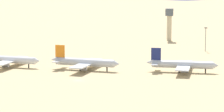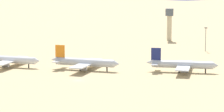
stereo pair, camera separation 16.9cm
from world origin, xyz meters
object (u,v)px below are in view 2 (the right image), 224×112
object	(u,v)px
parked_jet_red_3	(8,60)
light_pole_mid	(206,37)
parked_jet_navy_5	(182,65)
control_tower	(169,21)
parked_jet_orange_4	(84,62)

from	to	relation	value
parked_jet_red_3	light_pole_mid	bearing A→B (deg)	44.41
parked_jet_navy_5	control_tower	size ratio (longest dim) A/B	1.55
parked_jet_navy_5	control_tower	distance (m)	119.83
parked_jet_orange_4	parked_jet_red_3	bearing A→B (deg)	-175.30
parked_jet_red_3	parked_jet_navy_5	xyz separation A→B (m)	(83.19, -2.79, 0.01)
light_pole_mid	parked_jet_orange_4	bearing A→B (deg)	-128.56
parked_jet_red_3	parked_jet_navy_5	world-z (taller)	parked_jet_navy_5
parked_jet_red_3	parked_jet_navy_5	bearing A→B (deg)	6.87
parked_jet_orange_4	parked_jet_navy_5	xyz separation A→B (m)	(45.10, 0.80, -0.13)
parked_jet_navy_5	control_tower	bearing A→B (deg)	98.39
parked_jet_red_3	parked_jet_orange_4	size ratio (longest dim) A/B	0.96
parked_jet_navy_5	control_tower	world-z (taller)	control_tower
control_tower	light_pole_mid	world-z (taller)	control_tower
control_tower	parked_jet_red_3	bearing A→B (deg)	-121.97
parked_jet_red_3	control_tower	bearing A→B (deg)	66.81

